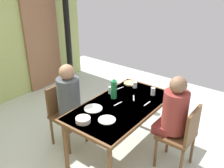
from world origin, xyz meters
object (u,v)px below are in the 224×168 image
person_far_diner (69,96)px  water_bottle_green_near (114,89)px  chair_near_diner (182,135)px  chair_far_diner (64,111)px  serving_bowl_center (83,120)px  person_near_diner (174,111)px  dining_table (121,110)px

person_far_diner → water_bottle_green_near: bearing=132.3°
chair_near_diner → chair_far_diner: size_ratio=1.00×
chair_near_diner → serving_bowl_center: size_ratio=5.12×
person_near_diner → water_bottle_green_near: person_near_diner is taller
dining_table → serving_bowl_center: 0.60m
dining_table → person_far_diner: size_ratio=1.95×
person_near_diner → chair_far_diner: bearing=109.6°
dining_table → serving_bowl_center: (-0.58, 0.12, 0.10)m
chair_far_diner → water_bottle_green_near: bearing=124.7°
serving_bowl_center → water_bottle_green_near: bearing=6.4°
dining_table → chair_near_diner: size_ratio=1.73×
dining_table → chair_far_diner: chair_far_diner is taller
person_near_diner → person_far_diner: size_ratio=1.00×
person_near_diner → person_far_diner: (-0.49, 1.25, 0.00)m
chair_near_diner → serving_bowl_center: chair_near_diner is taller
dining_table → person_near_diner: 0.66m
chair_far_diner → person_near_diner: 1.50m
person_far_diner → serving_bowl_center: bearing=61.3°
serving_bowl_center → dining_table: bearing=-11.3°
chair_near_diner → chair_far_diner: same height
chair_far_diner → person_far_diner: person_far_diner is taller
chair_near_diner → person_far_diner: person_far_diner is taller
person_far_diner → chair_near_diner: bearing=109.6°
dining_table → chair_near_diner: 0.80m
person_far_diner → person_near_diner: bearing=111.6°
person_far_diner → water_bottle_green_near: 0.59m
person_near_diner → water_bottle_green_near: 0.83m
chair_far_diner → person_near_diner: size_ratio=1.13×
dining_table → serving_bowl_center: serving_bowl_center is taller
chair_far_diner → serving_bowl_center: size_ratio=5.12×
chair_near_diner → person_near_diner: bearing=90.0°
water_bottle_green_near → serving_bowl_center: bearing=-173.6°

